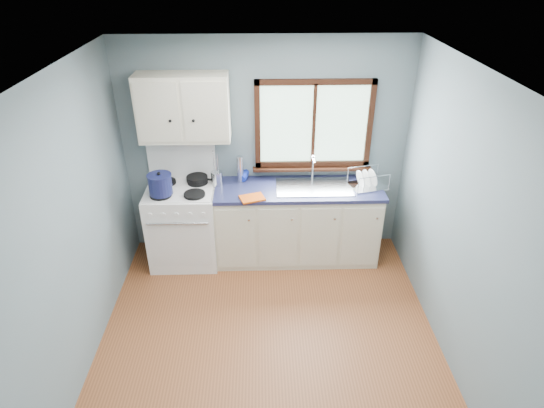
{
  "coord_description": "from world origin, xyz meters",
  "views": [
    {
      "loc": [
        -0.06,
        -2.98,
        3.27
      ],
      "look_at": [
        0.05,
        0.9,
        1.05
      ],
      "focal_mm": 30.0,
      "sensor_mm": 36.0,
      "label": 1
    }
  ],
  "objects_px": {
    "utensil_crock": "(217,178)",
    "thermos": "(240,169)",
    "base_cabinets": "(297,226)",
    "gas_range": "(184,222)",
    "skillet": "(197,178)",
    "sink": "(314,192)",
    "dish_rack": "(367,182)",
    "stockpot": "(160,184)"
  },
  "relations": [
    {
      "from": "thermos",
      "to": "dish_rack",
      "type": "distance_m",
      "value": 1.43
    },
    {
      "from": "sink",
      "to": "dish_rack",
      "type": "distance_m",
      "value": 0.6
    },
    {
      "from": "base_cabinets",
      "to": "utensil_crock",
      "type": "xyz_separation_m",
      "value": [
        -0.9,
        0.09,
        0.59
      ]
    },
    {
      "from": "stockpot",
      "to": "utensil_crock",
      "type": "bearing_deg",
      "value": 24.9
    },
    {
      "from": "skillet",
      "to": "stockpot",
      "type": "xyz_separation_m",
      "value": [
        -0.35,
        -0.3,
        0.09
      ]
    },
    {
      "from": "base_cabinets",
      "to": "skillet",
      "type": "distance_m",
      "value": 1.27
    },
    {
      "from": "base_cabinets",
      "to": "thermos",
      "type": "height_order",
      "value": "thermos"
    },
    {
      "from": "stockpot",
      "to": "dish_rack",
      "type": "relative_size",
      "value": 0.75
    },
    {
      "from": "base_cabinets",
      "to": "stockpot",
      "type": "bearing_deg",
      "value": -173.35
    },
    {
      "from": "base_cabinets",
      "to": "skillet",
      "type": "xyz_separation_m",
      "value": [
        -1.13,
        0.13,
        0.57
      ]
    },
    {
      "from": "dish_rack",
      "to": "skillet",
      "type": "bearing_deg",
      "value": 162.3
    },
    {
      "from": "sink",
      "to": "dish_rack",
      "type": "bearing_deg",
      "value": 0.49
    },
    {
      "from": "gas_range",
      "to": "base_cabinets",
      "type": "xyz_separation_m",
      "value": [
        1.31,
        0.02,
        -0.08
      ]
    },
    {
      "from": "utensil_crock",
      "to": "sink",
      "type": "bearing_deg",
      "value": -5.0
    },
    {
      "from": "sink",
      "to": "dish_rack",
      "type": "height_order",
      "value": "sink"
    },
    {
      "from": "gas_range",
      "to": "stockpot",
      "type": "relative_size",
      "value": 4.03
    },
    {
      "from": "sink",
      "to": "thermos",
      "type": "xyz_separation_m",
      "value": [
        -0.82,
        0.17,
        0.22
      ]
    },
    {
      "from": "base_cabinets",
      "to": "sink",
      "type": "relative_size",
      "value": 2.2
    },
    {
      "from": "sink",
      "to": "utensil_crock",
      "type": "bearing_deg",
      "value": 175.0
    },
    {
      "from": "stockpot",
      "to": "dish_rack",
      "type": "bearing_deg",
      "value": 4.5
    },
    {
      "from": "skillet",
      "to": "dish_rack",
      "type": "bearing_deg",
      "value": 9.07
    },
    {
      "from": "utensil_crock",
      "to": "thermos",
      "type": "xyz_separation_m",
      "value": [
        0.26,
        0.07,
        0.07
      ]
    },
    {
      "from": "sink",
      "to": "thermos",
      "type": "relative_size",
      "value": 2.71
    },
    {
      "from": "stockpot",
      "to": "sink",
      "type": "bearing_deg",
      "value": 5.92
    },
    {
      "from": "utensil_crock",
      "to": "dish_rack",
      "type": "bearing_deg",
      "value": -3.06
    },
    {
      "from": "gas_range",
      "to": "skillet",
      "type": "xyz_separation_m",
      "value": [
        0.18,
        0.15,
        0.49
      ]
    },
    {
      "from": "utensil_crock",
      "to": "dish_rack",
      "type": "distance_m",
      "value": 1.68
    },
    {
      "from": "base_cabinets",
      "to": "utensil_crock",
      "type": "distance_m",
      "value": 1.09
    },
    {
      "from": "thermos",
      "to": "utensil_crock",
      "type": "bearing_deg",
      "value": -164.48
    },
    {
      "from": "base_cabinets",
      "to": "utensil_crock",
      "type": "height_order",
      "value": "utensil_crock"
    },
    {
      "from": "skillet",
      "to": "stockpot",
      "type": "distance_m",
      "value": 0.47
    },
    {
      "from": "skillet",
      "to": "utensil_crock",
      "type": "height_order",
      "value": "utensil_crock"
    },
    {
      "from": "base_cabinets",
      "to": "gas_range",
      "type": "bearing_deg",
      "value": -179.18
    },
    {
      "from": "sink",
      "to": "thermos",
      "type": "distance_m",
      "value": 0.87
    },
    {
      "from": "skillet",
      "to": "dish_rack",
      "type": "distance_m",
      "value": 1.9
    },
    {
      "from": "stockpot",
      "to": "thermos",
      "type": "xyz_separation_m",
      "value": [
        0.83,
        0.34,
        0.0
      ]
    },
    {
      "from": "gas_range",
      "to": "skillet",
      "type": "bearing_deg",
      "value": 39.98
    },
    {
      "from": "base_cabinets",
      "to": "stockpot",
      "type": "xyz_separation_m",
      "value": [
        -1.48,
        -0.17,
        0.66
      ]
    },
    {
      "from": "thermos",
      "to": "sink",
      "type": "bearing_deg",
      "value": -11.45
    },
    {
      "from": "gas_range",
      "to": "sink",
      "type": "bearing_deg",
      "value": 0.71
    },
    {
      "from": "utensil_crock",
      "to": "skillet",
      "type": "bearing_deg",
      "value": 170.89
    },
    {
      "from": "base_cabinets",
      "to": "thermos",
      "type": "bearing_deg",
      "value": 165.51
    }
  ]
}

